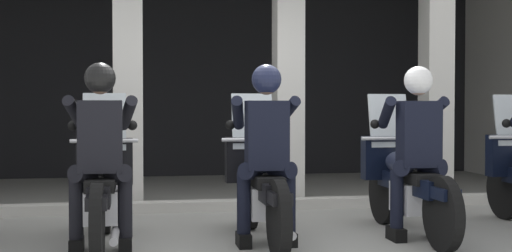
% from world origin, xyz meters
% --- Properties ---
extents(ground_plane, '(80.00, 80.00, 0.00)m').
position_xyz_m(ground_plane, '(0.00, 3.00, 0.00)').
color(ground_plane, gray).
extents(station_building, '(11.04, 4.27, 3.40)m').
position_xyz_m(station_building, '(-0.22, 4.31, 2.14)').
color(station_building, black).
rests_on(station_building, ground).
extents(kerb_strip, '(10.54, 0.24, 0.12)m').
position_xyz_m(kerb_strip, '(-0.22, 1.69, 0.06)').
color(kerb_strip, '#B7B5AD').
rests_on(kerb_strip, ground).
extents(motorcycle_left, '(0.62, 2.04, 1.35)m').
position_xyz_m(motorcycle_left, '(-1.41, -0.11, 0.50)').
color(motorcycle_left, black).
rests_on(motorcycle_left, ground).
extents(police_officer_left, '(0.63, 0.61, 1.58)m').
position_xyz_m(police_officer_left, '(-1.41, -0.39, 0.94)').
color(police_officer_left, black).
rests_on(police_officer_left, ground).
extents(motorcycle_center, '(0.62, 2.04, 1.35)m').
position_xyz_m(motorcycle_center, '(0.00, -0.11, 0.50)').
color(motorcycle_center, black).
rests_on(motorcycle_center, ground).
extents(police_officer_center, '(0.63, 0.61, 1.58)m').
position_xyz_m(police_officer_center, '(0.00, -0.40, 0.94)').
color(police_officer_center, black).
rests_on(police_officer_center, ground).
extents(motorcycle_right, '(0.62, 2.04, 1.35)m').
position_xyz_m(motorcycle_right, '(1.41, -0.08, 0.50)').
color(motorcycle_right, black).
rests_on(motorcycle_right, ground).
extents(police_officer_right, '(0.63, 0.61, 1.58)m').
position_xyz_m(police_officer_right, '(1.41, -0.36, 0.94)').
color(police_officer_right, black).
rests_on(police_officer_right, ground).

